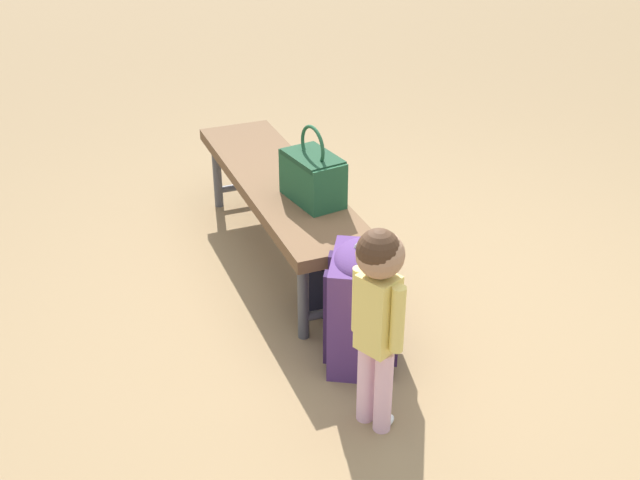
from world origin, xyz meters
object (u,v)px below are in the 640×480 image
Objects in this scene: park_bench at (279,189)px; backpack_large at (363,303)px; child_standing at (378,301)px; backpack_small at (326,281)px; handbag at (313,175)px.

park_bench is 2.82× the size of backpack_large.
backpack_small is at bearing 167.65° from child_standing.
handbag reaches higher than park_bench.
backpack_large is (0.94, -0.02, -0.11)m from park_bench.
child_standing reaches higher than backpack_large.
handbag is (0.29, 0.05, 0.18)m from park_bench.
backpack_small is at bearing 1.11° from park_bench.
handbag is at bearing 170.17° from backpack_small.
backpack_large is (0.65, -0.07, -0.29)m from handbag.
backpack_large is (-0.37, 0.14, -0.27)m from child_standing.
backpack_large reaches higher than backpack_small.
park_bench is at bearing 178.82° from backpack_large.
backpack_large is at bearing -6.18° from handbag.
handbag is at bearing 173.82° from backpack_large.
backpack_small is at bearing -9.83° from handbag.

